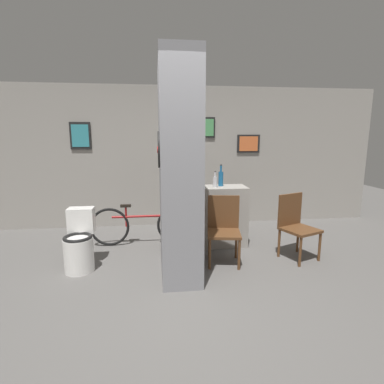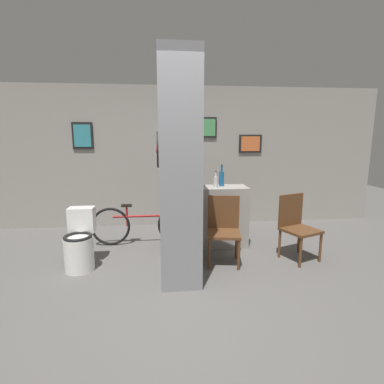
# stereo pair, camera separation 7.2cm
# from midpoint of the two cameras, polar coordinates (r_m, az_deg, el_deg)

# --- Properties ---
(ground_plane) EXTENTS (14.00, 14.00, 0.00)m
(ground_plane) POSITION_cam_midpoint_polar(r_m,az_deg,el_deg) (3.50, -1.26, -18.41)
(ground_plane) COLOR #5B5956
(wall_back) EXTENTS (8.00, 0.09, 2.60)m
(wall_back) POSITION_cam_midpoint_polar(r_m,az_deg,el_deg) (5.70, -3.49, 6.66)
(wall_back) COLOR gray
(wall_back) RESTS_ON ground_plane
(pillar_center) EXTENTS (0.49, 1.03, 2.60)m
(pillar_center) POSITION_cam_midpoint_polar(r_m,az_deg,el_deg) (3.59, -1.96, 4.26)
(pillar_center) COLOR gray
(pillar_center) RESTS_ON ground_plane
(counter_shelf) EXTENTS (1.10, 0.44, 0.93)m
(counter_shelf) POSITION_cam_midpoint_polar(r_m,az_deg,el_deg) (4.69, 4.12, -4.63)
(counter_shelf) COLOR gray
(counter_shelf) RESTS_ON ground_plane
(toilet) EXTENTS (0.37, 0.53, 0.77)m
(toilet) POSITION_cam_midpoint_polar(r_m,az_deg,el_deg) (4.16, -20.13, -9.24)
(toilet) COLOR white
(toilet) RESTS_ON ground_plane
(chair_near_pillar) EXTENTS (0.50, 0.50, 0.90)m
(chair_near_pillar) POSITION_cam_midpoint_polar(r_m,az_deg,el_deg) (4.09, 6.52, -6.61)
(chair_near_pillar) COLOR brown
(chair_near_pillar) RESTS_ON ground_plane
(chair_by_doorway) EXTENTS (0.56, 0.56, 0.90)m
(chair_by_doorway) POSITION_cam_midpoint_polar(r_m,az_deg,el_deg) (4.44, 19.71, -5.79)
(chair_by_doorway) COLOR brown
(chair_by_doorway) RESTS_ON ground_plane
(bicycle) EXTENTS (1.64, 0.42, 0.66)m
(bicycle) POSITION_cam_midpoint_polar(r_m,az_deg,el_deg) (4.81, -8.67, -6.16)
(bicycle) COLOR black
(bicycle) RESTS_ON ground_plane
(bottle_tall) EXTENTS (0.08, 0.08, 0.34)m
(bottle_tall) POSITION_cam_midpoint_polar(r_m,az_deg,el_deg) (4.66, 6.09, 2.66)
(bottle_tall) COLOR #19598C
(bottle_tall) RESTS_ON counter_shelf
(bottle_short) EXTENTS (0.07, 0.07, 0.25)m
(bottle_short) POSITION_cam_midpoint_polar(r_m,az_deg,el_deg) (4.54, 4.98, 2.04)
(bottle_short) COLOR silver
(bottle_short) RESTS_ON counter_shelf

